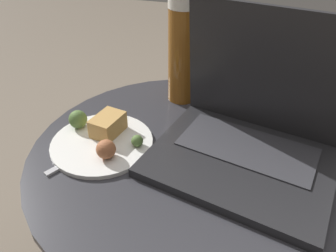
{
  "coord_description": "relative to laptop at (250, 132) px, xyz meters",
  "views": [
    {
      "loc": [
        0.12,
        -0.5,
        0.93
      ],
      "look_at": [
        -0.03,
        -0.02,
        0.58
      ],
      "focal_mm": 35.0,
      "sensor_mm": 36.0,
      "label": 1
    }
  ],
  "objects": [
    {
      "name": "snack_plate",
      "position": [
        -0.29,
        -0.05,
        -0.04
      ],
      "size": [
        0.21,
        0.21,
        0.05
      ],
      "color": "silver",
      "rests_on": "table"
    },
    {
      "name": "beer_glass",
      "position": [
        -0.18,
        0.18,
        0.07
      ],
      "size": [
        0.07,
        0.07,
        0.25
      ],
      "color": "brown",
      "rests_on": "table"
    },
    {
      "name": "table",
      "position": [
        -0.12,
        -0.02,
        -0.2
      ],
      "size": [
        0.64,
        0.64,
        0.51
      ],
      "color": "black",
      "rests_on": "ground_plane"
    },
    {
      "name": "laptop",
      "position": [
        0.0,
        0.0,
        0.0
      ],
      "size": [
        0.38,
        0.33,
        0.27
      ],
      "color": "#232326",
      "rests_on": "table"
    },
    {
      "name": "fork",
      "position": [
        -0.3,
        -0.08,
        -0.05
      ],
      "size": [
        0.1,
        0.17,
        0.0
      ],
      "color": "#B2B2B7",
      "rests_on": "table"
    }
  ]
}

